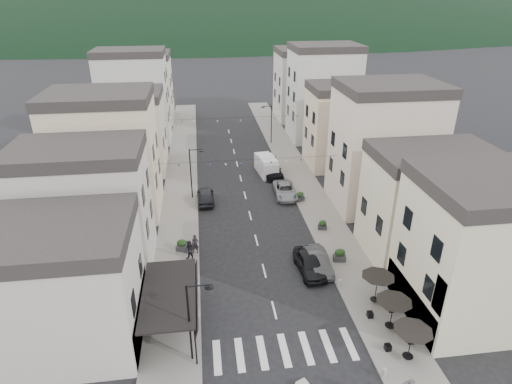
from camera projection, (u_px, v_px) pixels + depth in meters
ground at (290, 374)px, 26.83m from camera, size 700.00×700.00×0.00m
sidewalk_left at (182, 178)px, 54.54m from camera, size 4.00×76.00×0.12m
sidewalk_right at (296, 172)px, 56.34m from camera, size 4.00×76.00×0.12m
hill_backdrop at (202, 24)px, 295.29m from camera, size 640.00×360.00×70.00m
boutique_building at (43, 294)px, 27.72m from camera, size 12.00×8.00×8.00m
bistro_building at (484, 255)px, 30.00m from camera, size 10.00×8.00×10.00m
boutique_awning at (173, 294)px, 29.09m from camera, size 3.77×7.50×3.28m
buildings_row_left at (125, 121)px, 56.24m from camera, size 10.20×54.16×14.00m
buildings_row_right at (341, 114)px, 58.60m from camera, size 10.20×54.16×14.50m
cafe_terrace at (394, 304)px, 29.24m from camera, size 2.50×8.10×2.53m
streetlamp_left_near at (193, 315)px, 26.33m from camera, size 1.70×0.56×6.00m
streetlamp_left_far at (193, 169)px, 47.80m from camera, size 1.70×0.56×6.00m
streetlamp_right_far at (270, 120)px, 65.31m from camera, size 1.70×0.56×6.00m
bollards at (275, 310)px, 31.57m from camera, size 11.66×10.26×0.60m
bunting_near at (249, 163)px, 44.08m from camera, size 19.00×0.28×0.62m
bunting_far at (235, 120)px, 58.40m from camera, size 19.00×0.28×0.62m
parked_car_a at (309, 264)px, 36.23m from camera, size 2.23×4.91×1.63m
parked_car_b at (318, 261)px, 36.65m from camera, size 1.82×4.71×1.53m
parked_car_c at (285, 190)px, 49.60m from camera, size 2.58×5.29×1.45m
parked_car_d at (272, 169)px, 55.22m from camera, size 2.27×5.50×1.59m
parked_car_e at (206, 196)px, 48.19m from camera, size 1.92×4.66×1.58m
delivery_van at (266, 165)px, 55.51m from camera, size 2.57×5.23×2.41m
pedestrian_a at (195, 244)px, 38.59m from camera, size 0.76×0.59×1.83m
pedestrian_b at (190, 251)px, 37.50m from camera, size 1.19×1.14×1.94m
planter_la at (163, 308)px, 31.49m from camera, size 1.01×0.73×1.02m
planter_lb at (182, 245)px, 39.03m from camera, size 1.18×0.87×1.18m
planter_ra at (340, 255)px, 37.59m from camera, size 1.16×0.75×1.21m
planter_rb at (322, 225)px, 42.60m from camera, size 0.97×0.67×0.99m
planter_rc at (300, 196)px, 48.33m from camera, size 1.10×0.86×1.09m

